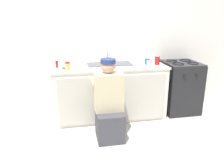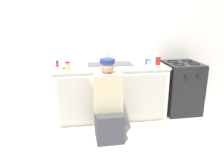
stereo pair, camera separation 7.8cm
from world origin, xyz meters
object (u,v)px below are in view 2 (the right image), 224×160
Objects in this scene: soda_cup_red at (158,60)px; sink_double_basin at (110,65)px; cell_phone at (65,68)px; spice_bottle_red at (57,64)px; coffee_mug at (148,62)px; water_glass at (149,64)px; stove_range at (181,87)px; condiment_jar at (68,66)px; plumber_person at (108,106)px.

sink_double_basin is at bearing 177.24° from soda_cup_red.
cell_phone is at bearing -178.01° from sink_double_basin.
spice_bottle_red is 1.45m from coffee_mug.
coffee_mug is 1.33m from cell_phone.
soda_cup_red reaches higher than water_glass.
stove_range is 7.00× the size of condiment_jar.
spice_bottle_red is 0.82× the size of condiment_jar.
soda_cup_red is 1.45m from condiment_jar.
spice_bottle_red is 0.27m from condiment_jar.
sink_double_basin is at bearing 14.74° from condiment_jar.
condiment_jar is at bearing -72.02° from cell_phone.
cell_phone is at bearing 172.68° from water_glass.
condiment_jar reaches higher than stove_range.
water_glass is at bearing 33.17° from plumber_person.
coffee_mug is at bearing 165.66° from soda_cup_red.
soda_cup_red is at bearing 34.01° from plumber_person.
sink_double_basin is 0.79m from soda_cup_red.
plumber_person is 8.63× the size of condiment_jar.
stove_range is 2.00m from cell_phone.
sink_double_basin is 6.35× the size of coffee_mug.
water_glass is at bearing -103.18° from coffee_mug.
coffee_mug is 0.20m from water_glass.
sink_double_basin is at bearing 1.99° from cell_phone.
plumber_person is 7.26× the size of soda_cup_red.
plumber_person is 1.10m from coffee_mug.
spice_bottle_red reaches higher than coffee_mug.
condiment_jar is at bearing -174.89° from stove_range.
water_glass reaches higher than cell_phone.
plumber_person reaches higher than cell_phone.
plumber_person is at bearing -154.70° from stove_range.
plumber_person is 8.76× the size of coffee_mug.
spice_bottle_red is 0.75× the size of cell_phone.
stove_range is 0.84m from water_glass.
spice_bottle_red is (-2.07, 0.05, 0.48)m from stove_range.
stove_range is at bearing 15.68° from water_glass.
condiment_jar reaches higher than spice_bottle_red.
plumber_person is at bearing -100.99° from sink_double_basin.
condiment_jar is at bearing -165.26° from sink_double_basin.
sink_double_basin is 1.33m from stove_range.
sink_double_basin is 5.26× the size of soda_cup_red.
sink_double_basin reaches higher than coffee_mug.
condiment_jar reaches higher than cell_phone.
water_glass is at bearing -164.32° from stove_range.
plumber_person reaches higher than sink_double_basin.
water_glass is 1.24m from condiment_jar.
soda_cup_red is (0.20, 0.15, 0.03)m from water_glass.
water_glass is at bearing -7.32° from cell_phone.
soda_cup_red is at bearing -14.34° from coffee_mug.
sink_double_basin is 0.71m from cell_phone.
stove_range is 2.13m from spice_bottle_red.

